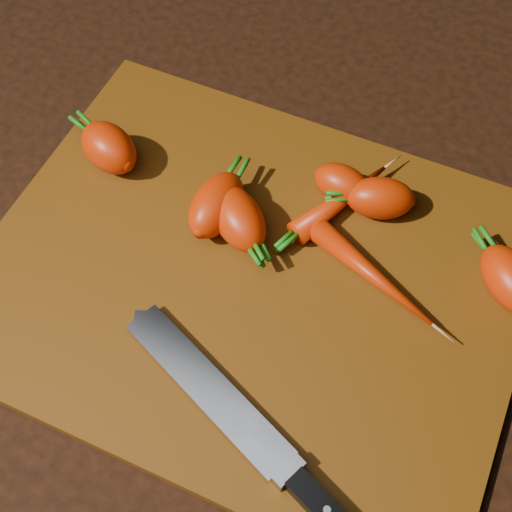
% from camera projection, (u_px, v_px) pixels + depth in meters
% --- Properties ---
extents(ground, '(2.00, 2.00, 0.01)m').
position_uv_depth(ground, '(252.00, 283.00, 0.68)').
color(ground, black).
extents(cutting_board, '(0.50, 0.40, 0.01)m').
position_uv_depth(cutting_board, '(252.00, 278.00, 0.67)').
color(cutting_board, '#68370A').
rests_on(cutting_board, ground).
extents(carrot_0, '(0.08, 0.07, 0.05)m').
position_uv_depth(carrot_0, '(109.00, 148.00, 0.72)').
color(carrot_0, red).
rests_on(carrot_0, cutting_board).
extents(carrot_1, '(0.09, 0.08, 0.05)m').
position_uv_depth(carrot_1, '(238.00, 218.00, 0.67)').
color(carrot_1, red).
rests_on(carrot_1, cutting_board).
extents(carrot_2, '(0.05, 0.08, 0.05)m').
position_uv_depth(carrot_2, '(216.00, 205.00, 0.68)').
color(carrot_2, red).
rests_on(carrot_2, cutting_board).
extents(carrot_3, '(0.08, 0.06, 0.04)m').
position_uv_depth(carrot_3, '(380.00, 198.00, 0.69)').
color(carrot_3, red).
rests_on(carrot_3, cutting_board).
extents(carrot_4, '(0.06, 0.05, 0.04)m').
position_uv_depth(carrot_4, '(342.00, 184.00, 0.70)').
color(carrot_4, red).
rests_on(carrot_4, cutting_board).
extents(carrot_5, '(0.08, 0.08, 0.04)m').
position_uv_depth(carrot_5, '(511.00, 280.00, 0.64)').
color(carrot_5, red).
rests_on(carrot_5, cutting_board).
extents(carrot_6, '(0.07, 0.12, 0.03)m').
position_uv_depth(carrot_6, '(341.00, 200.00, 0.70)').
color(carrot_6, red).
rests_on(carrot_6, cutting_board).
extents(carrot_7, '(0.14, 0.07, 0.02)m').
position_uv_depth(carrot_7, '(372.00, 275.00, 0.65)').
color(carrot_7, red).
rests_on(carrot_7, cutting_board).
extents(knife, '(0.29, 0.14, 0.02)m').
position_uv_depth(knife, '(222.00, 402.00, 0.59)').
color(knife, gray).
rests_on(knife, cutting_board).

